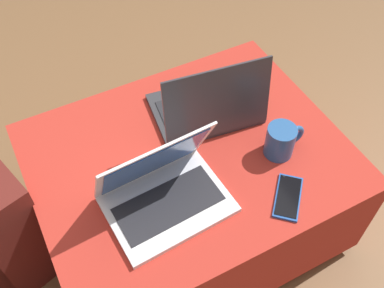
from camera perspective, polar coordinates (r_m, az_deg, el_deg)
The scene contains 7 objects.
ground_plane at distance 1.71m, azimuth -0.31°, elevation -9.95°, with size 14.00×14.00×0.00m, color brown.
ottoman at distance 1.53m, azimuth -0.34°, elevation -6.08°, with size 0.94×0.75×0.42m.
laptop_near at distance 1.23m, azimuth -3.74°, elevation -5.82°, with size 0.34×0.26×0.24m.
laptop_far at distance 1.42m, azimuth 2.11°, elevation 4.79°, with size 0.36×0.29×0.25m.
cell_phone at distance 1.29m, azimuth 12.09°, elevation -6.60°, with size 0.15×0.15×0.01m.
backpack at distance 1.56m, azimuth -23.09°, elevation -9.55°, with size 0.28×0.32×0.54m.
coffee_mug at distance 1.35m, azimuth 11.28°, elevation 0.43°, with size 0.13×0.09×0.10m.
Camera 1 is at (-0.38, -0.74, 1.49)m, focal length 42.00 mm.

